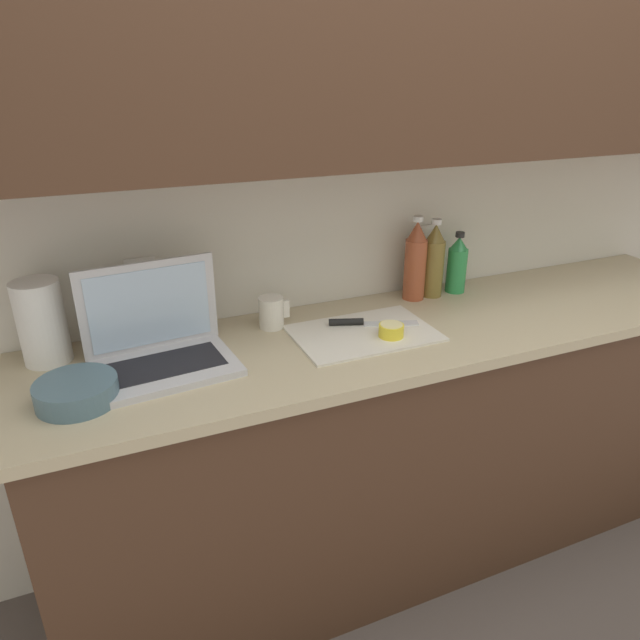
% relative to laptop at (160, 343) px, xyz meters
% --- Properties ---
extents(ground_plane, '(12.00, 12.00, 0.00)m').
position_rel_laptop_xyz_m(ground_plane, '(0.83, -0.05, -0.99)').
color(ground_plane, '#564C47').
rests_on(ground_plane, ground).
extents(wall_back, '(5.20, 0.38, 2.60)m').
position_rel_laptop_xyz_m(wall_back, '(0.83, 0.17, 0.57)').
color(wall_back, silver).
rests_on(wall_back, ground_plane).
extents(counter_unit, '(2.50, 0.59, 0.92)m').
position_rel_laptop_xyz_m(counter_unit, '(0.85, -0.05, -0.52)').
color(counter_unit, '#472D1E').
rests_on(counter_unit, ground_plane).
extents(laptop, '(0.40, 0.30, 0.28)m').
position_rel_laptop_xyz_m(laptop, '(0.00, 0.00, 0.00)').
color(laptop, silver).
rests_on(laptop, counter_unit).
extents(cutting_board, '(0.44, 0.29, 0.01)m').
position_rel_laptop_xyz_m(cutting_board, '(0.61, -0.05, -0.06)').
color(cutting_board, silver).
rests_on(cutting_board, counter_unit).
extents(knife, '(0.28, 0.12, 0.02)m').
position_rel_laptop_xyz_m(knife, '(0.62, 0.01, -0.05)').
color(knife, silver).
rests_on(knife, cutting_board).
extents(lemon_half_cut, '(0.08, 0.08, 0.04)m').
position_rel_laptop_xyz_m(lemon_half_cut, '(0.67, -0.11, -0.04)').
color(lemon_half_cut, yellow).
rests_on(lemon_half_cut, cutting_board).
extents(bottle_green_soda, '(0.07, 0.07, 0.23)m').
position_rel_laptop_xyz_m(bottle_green_soda, '(1.09, 0.16, 0.04)').
color(bottle_green_soda, '#2D934C').
rests_on(bottle_green_soda, counter_unit).
extents(bottle_oil_tall, '(0.08, 0.08, 0.28)m').
position_rel_laptop_xyz_m(bottle_oil_tall, '(0.99, 0.16, 0.06)').
color(bottle_oil_tall, olive).
rests_on(bottle_oil_tall, counter_unit).
extents(bottle_water_clear, '(0.08, 0.08, 0.30)m').
position_rel_laptop_xyz_m(bottle_water_clear, '(0.91, 0.16, 0.07)').
color(bottle_water_clear, '#A34C2D').
rests_on(bottle_water_clear, counter_unit).
extents(measuring_cup, '(0.10, 0.08, 0.10)m').
position_rel_laptop_xyz_m(measuring_cup, '(0.36, 0.12, -0.01)').
color(measuring_cup, silver).
rests_on(measuring_cup, counter_unit).
extents(bowl_white, '(0.20, 0.20, 0.06)m').
position_rel_laptop_xyz_m(bowl_white, '(-0.22, -0.13, -0.04)').
color(bowl_white, slate).
rests_on(bowl_white, counter_unit).
extents(paper_towel_roll, '(0.13, 0.13, 0.24)m').
position_rel_laptop_xyz_m(paper_towel_roll, '(-0.29, 0.14, 0.05)').
color(paper_towel_roll, white).
rests_on(paper_towel_roll, counter_unit).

